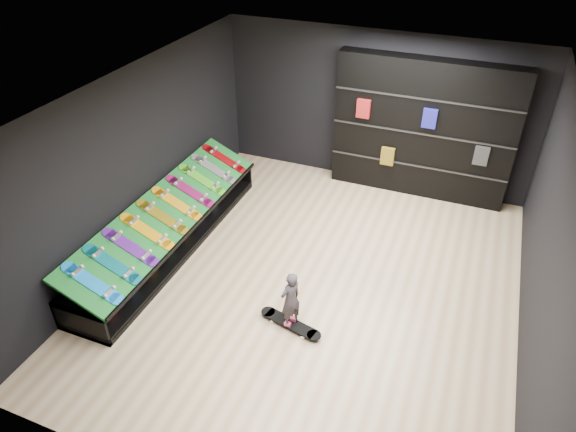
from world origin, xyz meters
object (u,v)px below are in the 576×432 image
at_px(back_shelving, 423,130).
at_px(child, 290,309).
at_px(display_rack, 171,234).
at_px(floor_skateboard, 290,325).

xyz_separation_m(back_shelving, child, (-0.93, -4.32, -0.96)).
xyz_separation_m(display_rack, floor_skateboard, (2.57, -1.00, -0.21)).
relative_size(back_shelving, child, 6.17).
height_order(back_shelving, child, back_shelving).
relative_size(display_rack, floor_skateboard, 4.59).
xyz_separation_m(floor_skateboard, child, (0.00, 0.00, 0.32)).
bearing_deg(floor_skateboard, child, 0.00).
xyz_separation_m(display_rack, child, (2.57, -1.00, 0.11)).
bearing_deg(floor_skateboard, display_rack, 171.71).
distance_m(back_shelving, child, 4.53).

